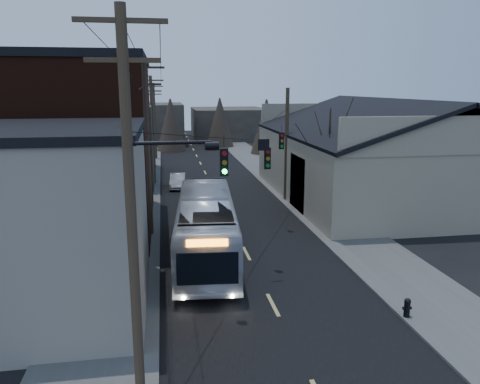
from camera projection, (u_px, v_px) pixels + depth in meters
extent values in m
cube|color=black|center=(214.00, 189.00, 39.95)|extent=(9.00, 110.00, 0.02)
cube|color=#474744|center=(136.00, 191.00, 38.91)|extent=(4.00, 110.00, 0.12)
cube|color=#474744|center=(287.00, 186.00, 40.97)|extent=(4.00, 110.00, 0.12)
cube|color=gray|center=(35.00, 225.00, 17.55)|extent=(8.00, 8.00, 7.00)
cube|color=black|center=(63.00, 148.00, 27.64)|extent=(10.00, 12.00, 10.00)
cube|color=#2D2924|center=(105.00, 142.00, 43.45)|extent=(9.00, 14.00, 7.00)
cube|color=#7F725C|center=(385.00, 166.00, 36.66)|extent=(16.00, 20.00, 5.00)
cube|color=black|center=(339.00, 117.00, 35.18)|extent=(8.16, 20.60, 2.86)
cube|color=black|center=(436.00, 116.00, 36.45)|extent=(8.16, 20.60, 2.86)
cube|color=#2D2924|center=(150.00, 124.00, 72.02)|extent=(10.00, 12.00, 6.00)
cube|color=#2D2924|center=(229.00, 123.00, 79.01)|extent=(12.00, 14.00, 5.00)
cone|color=black|center=(328.00, 164.00, 30.57)|extent=(0.40, 0.40, 7.20)
cylinder|color=#382B1E|center=(131.00, 219.00, 12.02)|extent=(0.28, 0.28, 10.50)
cube|color=#382B1E|center=(121.00, 20.00, 10.95)|extent=(2.20, 0.12, 0.12)
cylinder|color=#382B1E|center=(148.00, 151.00, 26.51)|extent=(0.28, 0.28, 10.00)
cube|color=#382B1E|center=(144.00, 67.00, 25.50)|extent=(2.20, 0.12, 0.12)
cylinder|color=#382B1E|center=(153.00, 131.00, 41.00)|extent=(0.28, 0.28, 9.50)
cube|color=#382B1E|center=(150.00, 80.00, 40.04)|extent=(2.20, 0.12, 0.12)
cylinder|color=#382B1E|center=(155.00, 122.00, 55.49)|extent=(0.28, 0.28, 9.00)
cube|color=#382B1E|center=(153.00, 86.00, 54.59)|extent=(2.20, 0.12, 0.12)
cylinder|color=#382B1E|center=(287.00, 146.00, 35.00)|extent=(0.28, 0.28, 8.50)
cube|color=black|center=(224.00, 162.00, 16.67)|extent=(0.28, 0.20, 1.00)
cube|color=black|center=(267.00, 158.00, 21.55)|extent=(0.28, 0.20, 1.00)
cube|color=black|center=(281.00, 141.00, 27.65)|extent=(0.28, 0.20, 1.00)
imported|color=silver|center=(206.00, 226.00, 23.77)|extent=(3.74, 12.05, 3.30)
imported|color=#9A9CA1|center=(178.00, 181.00, 40.38)|extent=(1.51, 3.76, 1.22)
cylinder|color=black|center=(407.00, 309.00, 17.55)|extent=(0.23, 0.23, 0.58)
sphere|color=black|center=(408.00, 301.00, 17.48)|extent=(0.25, 0.25, 0.25)
cylinder|color=black|center=(407.00, 308.00, 17.54)|extent=(0.34, 0.13, 0.12)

